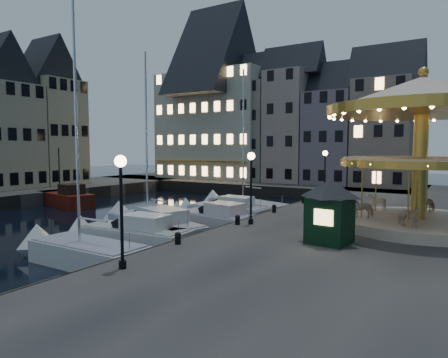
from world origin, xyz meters
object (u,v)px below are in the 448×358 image
Objects in this scene: streetlamp_c at (325,168)px; bollard_a at (178,238)px; bollard_b at (238,219)px; red_fishing_boat at (66,199)px; bollard_d at (303,199)px; ticket_kiosk at (330,201)px; motorboat_c at (151,225)px; motorboat_f at (245,207)px; bollard_c at (274,208)px; motorboat_e at (223,212)px; motorboat_a at (81,253)px; motorboat_b at (129,235)px; streetlamp_a at (121,195)px; streetlamp_b at (251,178)px; motorboat_d at (213,220)px; carousel at (422,123)px.

streetlamp_c is 19.66m from bollard_a.
red_fishing_boat is at bearing 167.28° from bollard_b.
red_fishing_boat reaches higher than bollard_d.
red_fishing_boat is 29.23m from ticket_kiosk.
bollard_b is at bearing -90.00° from bollard_d.
motorboat_c is (-6.38, -10.80, -0.92)m from bollard_d.
streetlamp_c is at bearing 29.80° from motorboat_f.
bollard_c is 5.69m from motorboat_e.
bollard_b is 8.65m from motorboat_a.
streetlamp_c is 18.55m from motorboat_b.
bollard_c is 0.17× the size of ticket_kiosk.
streetlamp_a is 0.34× the size of motorboat_a.
motorboat_e is (1.10, 7.18, -0.04)m from motorboat_c.
streetlamp_c is at bearing 80.27° from bollard_d.
motorboat_c reaches higher than bollard_b.
motorboat_c is at bearing 174.00° from ticket_kiosk.
motorboat_f reaches higher than motorboat_a.
streetlamp_b is 7.78m from motorboat_c.
red_fishing_boat is (-22.49, 10.58, -0.91)m from bollard_a.
bollard_b is 11.91m from motorboat_f.
red_fishing_boat is at bearing 154.10° from motorboat_b.
streetlamp_b reaches higher than motorboat_b.
bollard_a is 13.50m from motorboat_e.
streetlamp_b is at bearing -90.00° from streetlamp_c.
bollard_b and bollard_d have the same top height.
streetlamp_c is 7.70m from motorboat_f.
motorboat_f is at bearing 116.85° from bollard_b.
motorboat_e is at bearing 89.27° from motorboat_b.
streetlamp_c is 0.53× the size of motorboat_b.
bollard_c is 7.82m from motorboat_f.
motorboat_a is at bearing -126.05° from streetlamp_b.
motorboat_b is 6.84m from motorboat_d.
bollard_a is 0.08× the size of motorboat_d.
bollard_a is at bearing 17.56° from motorboat_a.
motorboat_c is (-6.38, -0.30, -0.92)m from bollard_b.
streetlamp_b is 9.31m from motorboat_e.
motorboat_b is at bearing -71.64° from motorboat_c.
red_fishing_boat is at bearing 147.73° from streetlamp_a.
carousel is (8.36, 13.89, 3.04)m from streetlamp_a.
bollard_b is 23.07m from red_fishing_boat.
streetlamp_c is at bearing 63.98° from motorboat_c.
motorboat_e is (0.13, 10.10, -0.00)m from motorboat_b.
bollard_b is 5.00m from bollard_c.
bollard_d is at bearing 13.56° from red_fishing_boat.
motorboat_b is at bearing -101.41° from motorboat_d.
motorboat_d is at bearing -120.06° from bollard_d.
motorboat_c is 1.77× the size of motorboat_d.
streetlamp_c is at bearing 86.19° from bollard_c.
bollard_c is 0.08× the size of motorboat_e.
streetlamp_c is 1.25× the size of ticket_kiosk.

